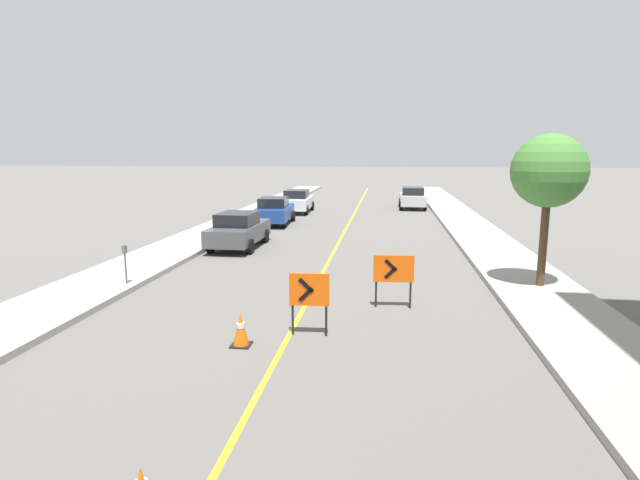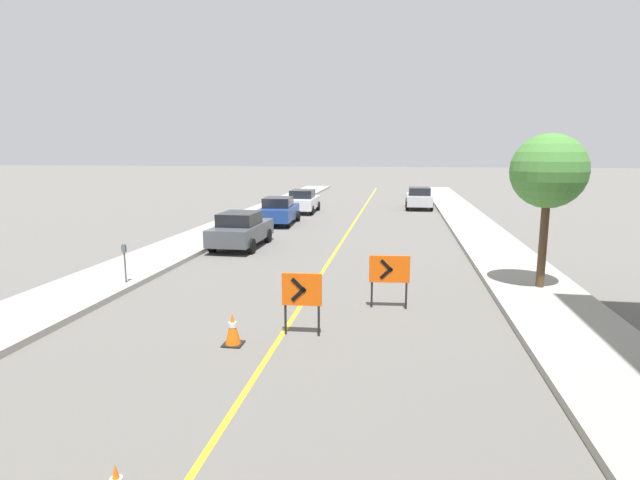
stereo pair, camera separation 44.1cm
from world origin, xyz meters
name	(u,v)px [view 2 (the right image)]	position (x,y,z in m)	size (l,w,h in m)	color
lane_stripe	(340,245)	(0.00, 35.84, 0.00)	(0.12, 71.69, 0.01)	gold
sidewalk_left	(199,239)	(-6.78, 35.84, 0.09)	(2.74, 71.69, 0.18)	#9E998E
sidewalk_right	(494,247)	(6.78, 35.84, 0.09)	(2.74, 71.69, 0.18)	#9E998E
traffic_cone_fifth	(233,329)	(-0.93, 23.61, 0.36)	(0.44, 0.44, 0.74)	black
arrow_barricade_primary	(302,292)	(0.47, 24.44, 1.03)	(0.93, 0.12, 1.48)	#EF560C
arrow_barricade_secondary	(389,271)	(2.42, 26.80, 1.03)	(1.10, 0.14, 1.46)	#EF560C
parked_car_curb_near	(241,230)	(-4.28, 34.59, 0.80)	(1.94, 4.33, 1.59)	#474C51
parked_car_curb_mid	(279,211)	(-4.31, 41.82, 0.80)	(2.05, 4.40, 1.59)	navy
parked_car_curb_far	(303,201)	(-3.99, 47.60, 0.80)	(1.94, 4.34, 1.59)	silver
parked_car_opposite_side	(419,198)	(4.10, 51.26, 0.80)	(1.93, 4.30, 1.59)	#B7B7BC
parking_meter_near_curb	(124,255)	(-5.76, 27.57, 1.06)	(0.12, 0.11, 1.25)	#4C4C51
street_tree_right_near	(549,172)	(6.92, 29.10, 3.63)	(2.18, 2.18, 4.58)	#4C3823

